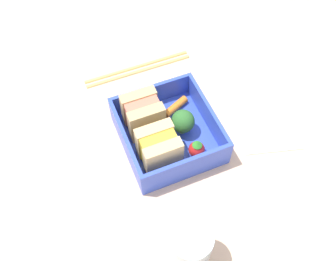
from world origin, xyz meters
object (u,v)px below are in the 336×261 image
(carrot_stick_far_left, at_px, (176,107))
(drinking_glass, at_px, (190,247))
(sandwich_left, at_px, (159,148))
(folded_napkin, at_px, (267,126))
(strawberry_far_left, at_px, (197,149))
(sandwich_center_left, at_px, (143,114))
(chopstick_pair, at_px, (138,68))
(broccoli_floret, at_px, (182,120))

(carrot_stick_far_left, height_order, drinking_glass, drinking_glass)
(sandwich_left, height_order, folded_napkin, sandwich_left)
(strawberry_far_left, height_order, carrot_stick_far_left, strawberry_far_left)
(sandwich_center_left, bearing_deg, folded_napkin, -110.74)
(sandwich_center_left, distance_m, carrot_stick_far_left, 0.07)
(chopstick_pair, bearing_deg, carrot_stick_far_left, -168.30)
(strawberry_far_left, bearing_deg, drinking_glass, 151.68)
(carrot_stick_far_left, xyz_separation_m, folded_napkin, (-0.08, -0.13, -0.02))
(broccoli_floret, relative_size, folded_napkin, 0.45)
(broccoli_floret, relative_size, carrot_stick_far_left, 0.96)
(sandwich_left, relative_size, folded_napkin, 0.60)
(broccoli_floret, height_order, drinking_glass, drinking_glass)
(folded_napkin, bearing_deg, drinking_glass, 124.75)
(drinking_glass, bearing_deg, broccoli_floret, -20.65)
(carrot_stick_far_left, bearing_deg, broccoli_floret, 170.33)
(strawberry_far_left, bearing_deg, folded_napkin, -86.32)
(carrot_stick_far_left, bearing_deg, chopstick_pair, 11.70)
(sandwich_left, relative_size, sandwich_center_left, 1.00)
(strawberry_far_left, xyz_separation_m, drinking_glass, (-0.13, 0.07, 0.01))
(broccoli_floret, relative_size, chopstick_pair, 0.23)
(strawberry_far_left, distance_m, carrot_stick_far_left, 0.09)
(chopstick_pair, distance_m, drinking_glass, 0.35)
(folded_napkin, bearing_deg, broccoli_floret, 72.85)
(chopstick_pair, bearing_deg, broccoli_floret, -173.70)
(chopstick_pair, xyz_separation_m, drinking_glass, (-0.35, 0.05, 0.04))
(sandwich_left, distance_m, chopstick_pair, 0.20)
(strawberry_far_left, distance_m, drinking_glass, 0.15)
(sandwich_left, xyz_separation_m, broccoli_floret, (0.04, -0.05, -0.00))
(broccoli_floret, bearing_deg, folded_napkin, -107.15)
(sandwich_left, bearing_deg, carrot_stick_far_left, -37.70)
(strawberry_far_left, xyz_separation_m, chopstick_pair, (0.21, 0.02, -0.02))
(sandwich_center_left, xyz_separation_m, broccoli_floret, (-0.03, -0.05, -0.00))
(sandwich_center_left, distance_m, folded_napkin, 0.21)
(broccoli_floret, distance_m, folded_napkin, 0.15)
(broccoli_floret, relative_size, drinking_glass, 0.56)
(strawberry_far_left, bearing_deg, broccoli_floret, 3.01)
(sandwich_left, bearing_deg, folded_napkin, -91.52)
(carrot_stick_far_left, xyz_separation_m, chopstick_pair, (0.12, 0.02, -0.01))
(sandwich_left, height_order, chopstick_pair, sandwich_left)
(strawberry_far_left, bearing_deg, sandwich_left, 76.29)
(sandwich_center_left, height_order, drinking_glass, drinking_glass)
(carrot_stick_far_left, distance_m, chopstick_pair, 0.12)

